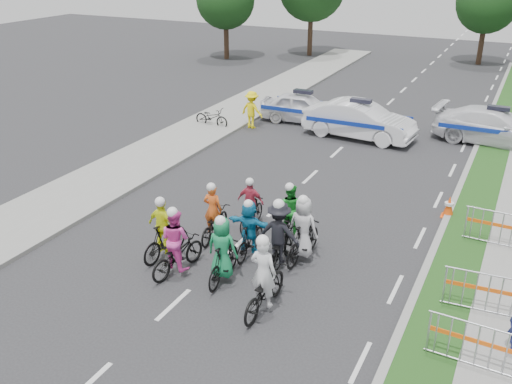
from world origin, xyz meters
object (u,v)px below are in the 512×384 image
at_px(police_car_2, 495,127).
at_px(rider_1, 223,256).
at_px(barrier_1, 488,296).
at_px(rider_2, 177,248).
at_px(rider_4, 279,241).
at_px(rider_7, 303,235).
at_px(rider_5, 250,232).
at_px(barrier_2, 501,231).
at_px(rider_3, 164,234).
at_px(police_car_0, 303,108).
at_px(police_car_1, 360,120).
at_px(barrier_0, 477,348).
at_px(parked_bike, 212,117).
at_px(rider_8, 290,217).
at_px(rider_0, 264,286).
at_px(rider_9, 251,208).
at_px(marshal_hiviz, 252,110).
at_px(tree_4, 488,2).
at_px(cone_0, 449,207).
at_px(rider_6, 214,220).

bearing_deg(police_car_2, rider_1, 166.30).
bearing_deg(barrier_1, rider_2, -168.57).
distance_m(rider_1, barrier_1, 6.30).
height_order(rider_4, rider_7, rider_4).
xyz_separation_m(rider_5, barrier_2, (6.12, 3.44, -0.17)).
height_order(rider_1, rider_3, rider_1).
relative_size(police_car_2, barrier_1, 2.56).
bearing_deg(police_car_0, police_car_1, -117.36).
height_order(barrier_0, barrier_1, same).
xyz_separation_m(police_car_0, parked_bike, (-3.49, -2.65, -0.24)).
height_order(rider_2, rider_5, rider_2).
distance_m(rider_4, rider_8, 1.75).
relative_size(rider_0, rider_4, 1.00).
relative_size(rider_0, rider_5, 1.18).
bearing_deg(rider_9, marshal_hiviz, -64.90).
bearing_deg(rider_2, rider_9, -91.22).
bearing_deg(rider_1, rider_9, -81.89).
height_order(rider_9, barrier_1, rider_9).
distance_m(rider_1, marshal_hiviz, 13.09).
relative_size(rider_7, parked_bike, 1.12).
relative_size(rider_1, rider_5, 1.09).
xyz_separation_m(marshal_hiviz, barrier_2, (11.35, -7.15, -0.30)).
height_order(police_car_2, barrier_2, police_car_2).
relative_size(police_car_0, police_car_1, 0.84).
bearing_deg(barrier_0, rider_9, 152.00).
bearing_deg(rider_1, rider_8, -106.35).
bearing_deg(rider_2, rider_4, -138.98).
height_order(barrier_0, tree_4, tree_4).
distance_m(marshal_hiviz, parked_bike, 1.93).
distance_m(police_car_1, cone_0, 8.06).
xyz_separation_m(barrier_1, barrier_2, (0.00, 3.53, 0.00)).
xyz_separation_m(rider_5, police_car_2, (5.07, 13.11, 0.01)).
distance_m(police_car_2, barrier_1, 13.25).
bearing_deg(police_car_1, rider_9, -176.88).
bearing_deg(tree_4, rider_4, -92.65).
relative_size(marshal_hiviz, barrier_2, 0.86).
bearing_deg(rider_1, police_car_1, -93.55).
height_order(rider_0, marshal_hiviz, rider_0).
relative_size(cone_0, parked_bike, 0.40).
bearing_deg(rider_9, cone_0, -148.14).
bearing_deg(police_car_2, rider_4, 168.52).
height_order(rider_9, marshal_hiviz, marshal_hiviz).
xyz_separation_m(rider_4, police_car_0, (-4.46, 12.75, -0.08)).
distance_m(barrier_0, parked_bike, 17.78).
xyz_separation_m(rider_3, barrier_0, (8.15, -1.03, -0.15)).
relative_size(rider_9, barrier_0, 0.83).
relative_size(rider_1, marshal_hiviz, 1.08).
height_order(rider_0, rider_2, rider_0).
xyz_separation_m(rider_6, barrier_0, (7.51, -2.58, -0.03)).
relative_size(rider_5, tree_4, 0.27).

